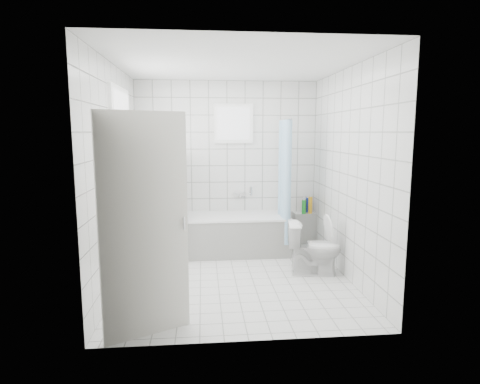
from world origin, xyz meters
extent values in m
plane|color=white|center=(0.00, 0.00, 0.00)|extent=(3.00, 3.00, 0.00)
plane|color=white|center=(0.00, 0.00, 2.60)|extent=(3.00, 3.00, 0.00)
cube|color=white|center=(0.00, 1.50, 1.30)|extent=(2.80, 0.02, 2.60)
cube|color=white|center=(0.00, -1.50, 1.30)|extent=(2.80, 0.02, 2.60)
cube|color=white|center=(-1.40, 0.00, 1.30)|extent=(0.02, 3.00, 2.60)
cube|color=white|center=(1.40, 0.00, 1.30)|extent=(0.02, 3.00, 2.60)
cube|color=white|center=(-1.35, 0.30, 1.60)|extent=(0.01, 0.90, 1.40)
cube|color=white|center=(0.10, 1.46, 1.95)|extent=(0.50, 0.01, 0.50)
cube|color=white|center=(-1.31, 0.30, 0.86)|extent=(0.18, 1.02, 0.08)
cube|color=silver|center=(-0.89, -1.30, 1.00)|extent=(0.73, 0.40, 2.00)
cube|color=white|center=(0.09, 1.12, 0.28)|extent=(1.58, 0.75, 0.55)
cube|color=white|center=(0.09, 1.12, 0.57)|extent=(1.60, 0.77, 0.03)
cube|color=white|center=(-0.78, 1.07, 0.75)|extent=(0.15, 0.85, 1.50)
cube|color=white|center=(1.25, 1.38, 0.28)|extent=(0.40, 0.24, 0.55)
imported|color=white|center=(1.03, 0.11, 0.34)|extent=(0.72, 0.48, 0.68)
cylinder|color=silver|center=(0.83, 1.10, 2.00)|extent=(0.02, 0.80, 0.02)
cube|color=silver|center=(0.19, 1.46, 0.85)|extent=(0.18, 0.06, 0.06)
imported|color=#F65F84|center=(-1.30, -0.07, 1.04)|extent=(0.11, 0.11, 0.28)
imported|color=#B95C98|center=(-1.30, 0.61, 0.99)|extent=(0.10, 0.09, 0.17)
imported|color=#2EA6D3|center=(-1.30, 0.13, 1.01)|extent=(0.11, 0.11, 0.21)
cylinder|color=#178C26|center=(1.19, 1.28, 0.66)|extent=(0.06, 0.06, 0.22)
cylinder|color=red|center=(1.22, 1.40, 0.65)|extent=(0.06, 0.06, 0.21)
cylinder|color=#1630B3|center=(1.28, 1.41, 0.67)|extent=(0.06, 0.06, 0.23)
cylinder|color=orange|center=(1.29, 1.30, 0.68)|extent=(0.06, 0.06, 0.27)
camera|label=1|loc=(-0.38, -4.77, 1.82)|focal=30.00mm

